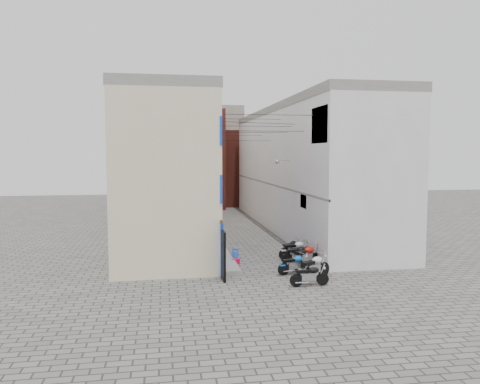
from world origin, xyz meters
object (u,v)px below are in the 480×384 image
motorcycle_c (295,263)px  person_b (211,229)px  motorcycle_d (306,255)px  motorcycle_e (298,254)px  person_a (219,230)px  red_crate (235,261)px  water_jug_far (235,254)px  motorcycle_b (314,266)px  motorcycle_g (291,247)px  motorcycle_f (296,249)px  motorcycle_a (309,275)px  water_jug_near (235,256)px

motorcycle_c → person_b: person_b is taller
motorcycle_d → motorcycle_e: 0.91m
person_a → red_crate: 3.92m
motorcycle_d → person_a: 6.33m
motorcycle_c → water_jug_far: motorcycle_c is taller
motorcycle_b → motorcycle_c: (-0.57, 1.08, -0.11)m
motorcycle_g → person_b: 5.50m
motorcycle_e → water_jug_far: 3.38m
motorcycle_e → person_b: (-3.88, 5.58, 0.47)m
motorcycle_g → person_a: bearing=-157.9°
motorcycle_c → motorcycle_f: size_ratio=0.90×
motorcycle_g → person_b: size_ratio=1.15×
motorcycle_d → motorcycle_g: size_ratio=1.27×
person_a → motorcycle_f: bearing=-143.4°
motorcycle_a → water_jug_far: bearing=-158.7°
motorcycle_d → motorcycle_a: bearing=-49.3°
red_crate → motorcycle_a: bearing=-60.6°
motorcycle_b → motorcycle_e: (0.17, 3.02, -0.10)m
motorcycle_f → person_b: (-4.06, 4.58, 0.42)m
motorcycle_a → motorcycle_d: 3.21m
motorcycle_b → water_jug_near: motorcycle_b is taller
person_a → red_crate: size_ratio=4.22×
motorcycle_d → motorcycle_e: size_ratio=1.20×
motorcycle_c → water_jug_far: size_ratio=3.25×
water_jug_far → motorcycle_g: bearing=6.3°
red_crate → motorcycle_b: bearing=-48.9°
motorcycle_d → person_a: size_ratio=1.25×
motorcycle_a → motorcycle_g: bearing=170.4°
motorcycle_d → person_a: bearing=-178.4°
motorcycle_a → motorcycle_e: 4.05m
motorcycle_b → person_b: person_b is taller
motorcycle_c → motorcycle_f: motorcycle_f is taller
person_a → person_b: size_ratio=1.17×
motorcycle_f → red_crate: motorcycle_f is taller
motorcycle_a → water_jug_near: size_ratio=3.17×
motorcycle_a → motorcycle_d: bearing=163.5°
motorcycle_d → motorcycle_f: size_ratio=1.11×
motorcycle_e → motorcycle_a: bearing=-15.8°
motorcycle_d → motorcycle_g: (0.00, 2.77, -0.13)m
motorcycle_g → red_crate: motorcycle_g is taller
motorcycle_b → motorcycle_c: size_ratio=1.21×
motorcycle_c → person_b: (-3.14, 7.52, 0.48)m
water_jug_far → water_jug_near: bearing=-99.2°
water_jug_far → red_crate: bearing=-99.1°
motorcycle_c → person_b: 8.16m
motorcycle_b → red_crate: (-3.01, 3.46, -0.49)m
water_jug_far → motorcycle_b: bearing=-58.0°
motorcycle_d → person_b: bearing=177.6°
motorcycle_f → red_crate: bearing=-91.2°
motorcycle_b → person_b: (-3.71, 8.60, 0.37)m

